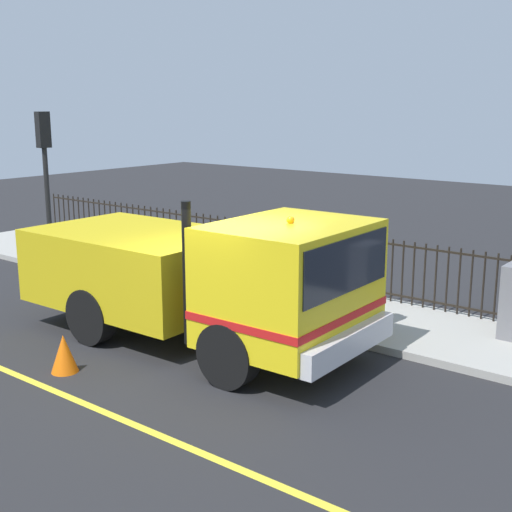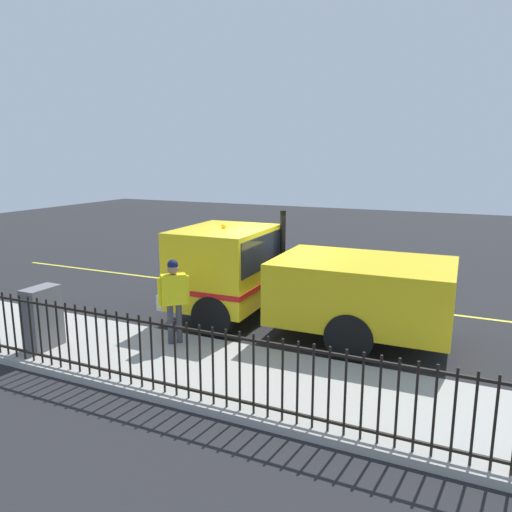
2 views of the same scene
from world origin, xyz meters
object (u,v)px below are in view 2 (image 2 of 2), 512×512
object	(u,v)px
work_truck	(286,276)
utility_cabinet	(42,318)
traffic_cone	(352,298)
worker_standing	(174,292)

from	to	relation	value
work_truck	utility_cabinet	xyz separation A→B (m)	(3.30, -3.91, -0.51)
utility_cabinet	traffic_cone	xyz separation A→B (m)	(-5.49, 4.93, -0.46)
utility_cabinet	traffic_cone	distance (m)	7.39
worker_standing	traffic_cone	distance (m)	5.05
work_truck	traffic_cone	bearing A→B (deg)	-25.89
work_truck	traffic_cone	size ratio (longest dim) A/B	10.73
utility_cabinet	worker_standing	bearing A→B (deg)	120.04
worker_standing	traffic_cone	size ratio (longest dim) A/B	3.00
work_truck	worker_standing	distance (m)	2.60
work_truck	utility_cabinet	world-z (taller)	work_truck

